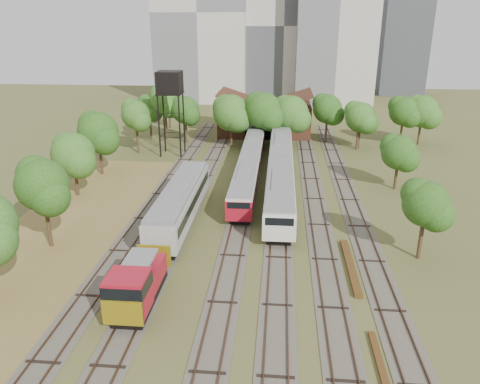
# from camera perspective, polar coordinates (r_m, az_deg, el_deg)

# --- Properties ---
(ground) EXTENTS (240.00, 240.00, 0.00)m
(ground) POSITION_cam_1_polar(r_m,az_deg,el_deg) (32.38, 0.80, -16.66)
(ground) COLOR #475123
(ground) RESTS_ON ground
(dry_grass_patch) EXTENTS (14.00, 60.00, 0.04)m
(dry_grass_patch) POSITION_cam_1_polar(r_m,az_deg,el_deg) (43.75, -22.81, -7.82)
(dry_grass_patch) COLOR brown
(dry_grass_patch) RESTS_ON ground
(tracks) EXTENTS (24.60, 80.00, 0.19)m
(tracks) POSITION_cam_1_polar(r_m,az_deg,el_deg) (54.45, 2.05, -0.61)
(tracks) COLOR #4C473D
(tracks) RESTS_ON ground
(railcar_red_set) EXTENTS (2.70, 34.58, 3.33)m
(railcar_red_set) POSITION_cam_1_polar(r_m,az_deg,el_deg) (62.00, 1.26, 3.70)
(railcar_red_set) COLOR black
(railcar_red_set) RESTS_ON ground
(railcar_green_set) EXTENTS (3.05, 52.08, 3.78)m
(railcar_green_set) POSITION_cam_1_polar(r_m,az_deg,el_deg) (66.10, 4.99, 4.90)
(railcar_green_set) COLOR black
(railcar_green_set) RESTS_ON ground
(railcar_rear) EXTENTS (2.85, 16.08, 3.52)m
(railcar_rear) POSITION_cam_1_polar(r_m,az_deg,el_deg) (88.40, 2.45, 8.79)
(railcar_rear) COLOR black
(railcar_rear) RESTS_ON ground
(shunter_locomotive) EXTENTS (2.75, 8.10, 3.60)m
(shunter_locomotive) POSITION_cam_1_polar(r_m,az_deg,el_deg) (34.53, -12.52, -11.14)
(shunter_locomotive) COLOR black
(shunter_locomotive) RESTS_ON ground
(old_grey_coach) EXTENTS (3.09, 18.00, 3.83)m
(old_grey_coach) POSITION_cam_1_polar(r_m,az_deg,el_deg) (47.55, -7.28, -1.30)
(old_grey_coach) COLOR black
(old_grey_coach) RESTS_ON ground
(water_tower) EXTENTS (3.61, 3.61, 12.45)m
(water_tower) POSITION_cam_1_polar(r_m,az_deg,el_deg) (70.72, -8.57, 12.80)
(water_tower) COLOR black
(water_tower) RESTS_ON ground
(rail_pile_near) EXTENTS (0.62, 9.31, 0.31)m
(rail_pile_near) POSITION_cam_1_polar(r_m,az_deg,el_deg) (40.51, 13.30, -8.77)
(rail_pile_near) COLOR #553718
(rail_pile_near) RESTS_ON ground
(rail_pile_far) EXTENTS (0.43, 6.81, 0.22)m
(rail_pile_far) POSITION_cam_1_polar(r_m,az_deg,el_deg) (30.63, 16.85, -19.92)
(rail_pile_far) COLOR #553718
(rail_pile_far) RESTS_ON ground
(maintenance_shed) EXTENTS (16.45, 11.55, 7.58)m
(maintenance_shed) POSITION_cam_1_polar(r_m,az_deg,el_deg) (85.45, 3.05, 9.10)
(maintenance_shed) COLOR #3C2115
(maintenance_shed) RESTS_ON ground
(tree_band_left) EXTENTS (8.00, 71.86, 8.38)m
(tree_band_left) POSITION_cam_1_polar(r_m,az_deg,el_deg) (56.63, -18.41, 5.05)
(tree_band_left) COLOR #382616
(tree_band_left) RESTS_ON ground
(tree_band_far) EXTENTS (47.36, 10.23, 9.19)m
(tree_band_far) POSITION_cam_1_polar(r_m,az_deg,el_deg) (76.48, 5.84, 9.83)
(tree_band_far) COLOR #382616
(tree_band_far) RESTS_ON ground
(tree_band_right) EXTENTS (6.05, 41.31, 7.38)m
(tree_band_right) POSITION_cam_1_polar(r_m,az_deg,el_deg) (62.51, 16.93, 5.92)
(tree_band_right) COLOR #382616
(tree_band_right) RESTS_ON ground
(tower_left) EXTENTS (22.00, 16.00, 42.00)m
(tower_left) POSITION_cam_1_polar(r_m,az_deg,el_deg) (122.43, -4.62, 20.95)
(tower_left) COLOR #BEB3A6
(tower_left) RESTS_ON ground
(tower_centre) EXTENTS (20.00, 18.00, 36.00)m
(tower_centre) POSITION_cam_1_polar(r_m,az_deg,el_deg) (125.82, 5.39, 19.55)
(tower_centre) COLOR #BBB6AA
(tower_centre) RESTS_ON ground
(tower_far_right) EXTENTS (12.00, 12.00, 28.00)m
(tower_far_right) POSITION_cam_1_polar(r_m,az_deg,el_deg) (139.68, 19.18, 17.00)
(tower_far_right) COLOR #3E4146
(tower_far_right) RESTS_ON ground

